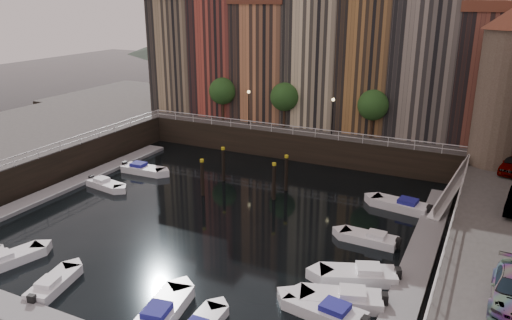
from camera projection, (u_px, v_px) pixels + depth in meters
The scene contains 22 objects.
ground at pixel (220, 215), 41.66m from camera, with size 200.00×200.00×0.00m, color black.
quay_far at pixel (322, 127), 63.33m from camera, with size 80.00×20.00×3.00m, color black.
dock_left at pixel (67, 186), 47.54m from camera, with size 2.00×28.00×0.35m, color gray.
dock_right at pixel (418, 262), 33.97m from camera, with size 2.00×28.00×0.35m, color gray.
mountains at pixel (433, 33), 132.12m from camera, with size 145.00×100.00×18.00m.
far_terrace at pixel (346, 55), 56.83m from camera, with size 48.70×10.30×17.50m.
corner_tower at pixel (506, 85), 42.42m from camera, with size 5.20×5.20×13.80m.
promenade_trees at pixel (290, 97), 55.64m from camera, with size 21.20×3.20×5.20m.
street_lamps at pixel (289, 106), 54.87m from camera, with size 10.36×0.36×4.18m.
railings at pixel (246, 156), 44.63m from camera, with size 36.08×34.04×0.52m.
gangway at pixel (452, 187), 42.41m from camera, with size 2.78×8.32×3.73m.
mooring_pilings at pixel (246, 175), 46.17m from camera, with size 6.86×4.82×3.78m.
boat_left_2 at pixel (105, 184), 47.42m from camera, with size 4.36×2.15×0.98m.
boat_left_3 at pixel (143, 169), 51.39m from camera, with size 4.84×1.92×1.10m.
boat_right_0 at pixel (326, 311), 28.33m from camera, with size 5.10×2.54×1.15m.
boat_right_1 at pixel (343, 299), 29.45m from camera, with size 5.22×3.25×1.17m.
boat_right_2 at pixel (360, 275), 31.97m from camera, with size 5.20×3.51×1.18m.
boat_right_3 at pixel (370, 239), 36.89m from camera, with size 4.41×1.75×1.01m.
boat_right_4 at pixel (401, 205), 42.60m from camera, with size 5.14×2.53×1.15m.
boat_near_0 at pixel (9, 259), 33.97m from camera, with size 2.76×4.69×1.05m.
boat_near_1 at pixel (53, 284), 31.09m from camera, with size 2.38×4.39×0.98m.
boat_near_2 at pixel (162, 313), 28.19m from camera, with size 2.67×5.28×1.18m.
Camera 1 is at (19.55, -32.83, 17.49)m, focal length 35.00 mm.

